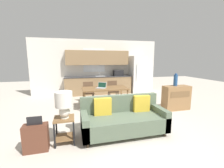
{
  "coord_description": "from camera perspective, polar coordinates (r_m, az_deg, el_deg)",
  "views": [
    {
      "loc": [
        -1.23,
        -3.04,
        1.73
      ],
      "look_at": [
        -0.04,
        1.5,
        0.95
      ],
      "focal_mm": 24.0,
      "sensor_mm": 36.0,
      "label": 1
    }
  ],
  "objects": [
    {
      "name": "dining_chair_far_left",
      "position": [
        6.04,
        -8.95,
        -2.73
      ],
      "size": [
        0.42,
        0.42,
        0.83
      ],
      "rotation": [
        0.0,
        0.0,
        -0.01
      ],
      "color": "brown",
      "rests_on": "ground_plane"
    },
    {
      "name": "laptop",
      "position": [
        5.31,
        -4.05,
        -1.0
      ],
      "size": [
        0.41,
        0.39,
        0.2
      ],
      "rotation": [
        0.0,
        0.0,
        -0.6
      ],
      "color": "#B7BABC",
      "rests_on": "dining_table"
    },
    {
      "name": "kitchen_counter",
      "position": [
        7.53,
        -5.02,
        2.63
      ],
      "size": [
        3.3,
        0.65,
        2.15
      ],
      "color": "#8E704C",
      "rests_on": "ground_plane"
    },
    {
      "name": "side_table",
      "position": [
        3.36,
        -17.63,
        -15.06
      ],
      "size": [
        0.4,
        0.4,
        0.54
      ],
      "color": "brown",
      "rests_on": "ground_plane"
    },
    {
      "name": "wall_back",
      "position": [
        7.78,
        -5.6,
        6.62
      ],
      "size": [
        6.4,
        0.07,
        2.7
      ],
      "color": "silver",
      "rests_on": "ground_plane"
    },
    {
      "name": "table_lamp",
      "position": [
        3.18,
        -17.86,
        -6.61
      ],
      "size": [
        0.35,
        0.35,
        0.55
      ],
      "color": "silver",
      "rests_on": "side_table"
    },
    {
      "name": "vase",
      "position": [
        5.55,
        23.05,
        1.4
      ],
      "size": [
        0.13,
        0.13,
        0.43
      ],
      "color": "#234C84",
      "rests_on": "credenza"
    },
    {
      "name": "credenza",
      "position": [
        5.64,
        23.22,
        -4.83
      ],
      "size": [
        0.91,
        0.39,
        0.83
      ],
      "color": "olive",
      "rests_on": "ground_plane"
    },
    {
      "name": "refrigerator",
      "position": [
        8.01,
        9.65,
        3.72
      ],
      "size": [
        0.72,
        0.74,
        1.9
      ],
      "color": "white",
      "rests_on": "ground_plane"
    },
    {
      "name": "dining_chair_far_right",
      "position": [
        6.27,
        0.3,
        -2.17
      ],
      "size": [
        0.44,
        0.44,
        0.83
      ],
      "rotation": [
        0.0,
        0.0,
        -0.06
      ],
      "color": "brown",
      "rests_on": "ground_plane"
    },
    {
      "name": "couch",
      "position": [
        3.62,
        4.19,
        -13.08
      ],
      "size": [
        1.93,
        0.8,
        0.86
      ],
      "color": "#3D2D1E",
      "rests_on": "ground_plane"
    },
    {
      "name": "ground_plane",
      "position": [
        3.71,
        6.84,
        -18.45
      ],
      "size": [
        20.0,
        20.0,
        0.0
      ],
      "primitive_type": "plane",
      "color": "beige"
    },
    {
      "name": "suitcase",
      "position": [
        3.32,
        -26.97,
        -17.73
      ],
      "size": [
        0.44,
        0.22,
        0.69
      ],
      "color": "brown",
      "rests_on": "ground_plane"
    },
    {
      "name": "dining_table",
      "position": [
        5.34,
        -2.76,
        -2.12
      ],
      "size": [
        1.59,
        0.83,
        0.72
      ],
      "color": "brown",
      "rests_on": "ground_plane"
    }
  ]
}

